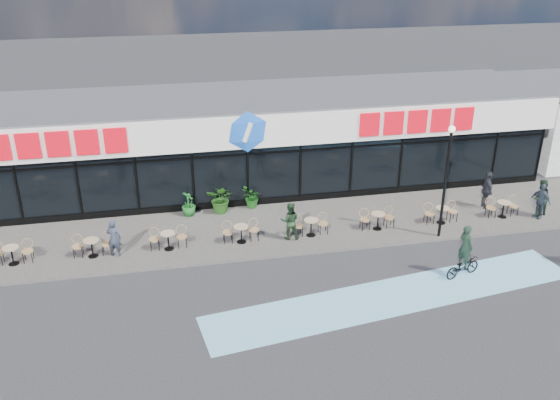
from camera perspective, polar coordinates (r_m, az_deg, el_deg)
name	(u,v)px	position (r m, az deg, el deg)	size (l,w,h in m)	color
ground	(277,286)	(21.97, -0.25, -8.27)	(120.00, 120.00, 0.00)	#28282B
sidewalk	(257,230)	(25.79, -2.22, -2.87)	(44.00, 5.00, 0.10)	#59554F
bike_lane	(395,296)	(21.80, 11.04, -9.05)	(14.00, 2.20, 0.01)	#75BADD
building	(238,140)	(29.86, -4.03, 5.74)	(30.60, 6.57, 4.75)	black
lamp_post	(447,172)	(24.87, 15.73, 2.60)	(0.28, 0.28, 4.86)	black
bistro_set_1	(12,253)	(25.19, -24.37, -4.63)	(1.54, 0.62, 0.90)	tan
bistro_set_2	(92,245)	(24.64, -17.64, -4.16)	(1.54, 0.62, 0.90)	tan
bistro_set_3	(168,238)	(24.44, -10.71, -3.62)	(1.54, 0.62, 0.90)	tan
bistro_set_4	(241,231)	(24.59, -3.78, -3.02)	(1.54, 0.62, 0.90)	tan
bistro_set_5	(311,225)	(25.10, 2.96, -2.39)	(1.54, 0.62, 0.90)	tan
bistro_set_6	(377,219)	(25.95, 9.34, -1.77)	(1.54, 0.62, 0.90)	tan
bistro_set_7	(441,213)	(27.09, 15.24, -1.18)	(1.54, 0.62, 0.90)	tan
bistro_set_8	(502,207)	(28.50, 20.62, -0.62)	(1.54, 0.62, 0.90)	tan
potted_plant_left	(189,204)	(27.04, -8.79, -0.38)	(0.63, 0.63, 1.12)	#1A5C1F
potted_plant_mid	(221,199)	(27.09, -5.66, 0.12)	(1.21, 1.05, 1.35)	#1F4D16
potted_plant_right	(252,198)	(27.51, -2.73, 0.24)	(0.92, 0.80, 1.03)	#184C15
patron_left	(114,238)	(24.23, -15.69, -3.53)	(0.57, 0.37, 1.56)	#2D3546
patron_right	(290,221)	(24.58, 0.95, -2.03)	(0.80, 0.62, 1.64)	#1D341D
pedestrian_a	(541,201)	(28.86, 23.79, -0.08)	(0.95, 0.40, 1.62)	#2C3744
pedestrian_b	(487,190)	(28.96, 19.30, 0.92)	(1.05, 0.44, 1.79)	#21232A
pedestrian_c	(540,198)	(29.03, 23.76, 0.18)	(0.84, 0.66, 1.73)	black
cyclist_a	(464,259)	(23.21, 17.27, -5.45)	(1.66, 0.99, 2.13)	black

